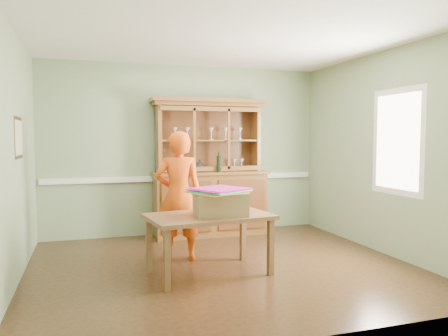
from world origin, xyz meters
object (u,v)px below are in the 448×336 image
object	(u,v)px
dining_table	(209,222)
china_hutch	(209,187)
person	(179,196)
cardboard_box	(220,204)

from	to	relation	value
dining_table	china_hutch	bearing A→B (deg)	66.58
dining_table	person	world-z (taller)	person
china_hutch	person	bearing A→B (deg)	-120.80
dining_table	cardboard_box	distance (m)	0.25
dining_table	cardboard_box	xyz separation A→B (m)	(0.11, -0.07, 0.21)
china_hutch	cardboard_box	bearing A→B (deg)	-102.37
china_hutch	person	size ratio (longest dim) A/B	1.32
china_hutch	cardboard_box	xyz separation A→B (m)	(-0.45, -2.03, 0.05)
china_hutch	dining_table	xyz separation A→B (m)	(-0.56, -1.96, -0.16)
china_hutch	cardboard_box	size ratio (longest dim) A/B	3.89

